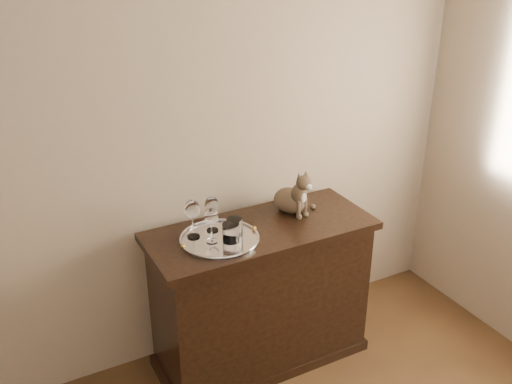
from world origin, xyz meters
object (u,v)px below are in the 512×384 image
wine_glass_b (212,214)px  tumbler_a (231,233)px  cat (291,189)px  tumbler_c (235,227)px  sideboard (261,295)px  wine_glass_d (211,225)px  tray (220,240)px  wine_glass_a (193,219)px

wine_glass_b → tumbler_a: bearing=-75.7°
cat → tumbler_c: bearing=-175.8°
tumbler_c → cat: (0.39, 0.11, 0.08)m
sideboard → cat: bearing=22.2°
sideboard → tumbler_a: (-0.21, -0.07, 0.48)m
tumbler_a → tumbler_c: size_ratio=1.05×
sideboard → wine_glass_d: (-0.29, -0.03, 0.52)m
wine_glass_d → tumbler_a: wine_glass_d is taller
tray → tumbler_a: size_ratio=4.21×
tumbler_c → tumbler_a: bearing=-131.0°
wine_glass_b → cat: cat is taller
sideboard → cat: 0.61m
tray → wine_glass_d: wine_glass_d is taller
sideboard → wine_glass_d: 0.60m
wine_glass_a → tumbler_a: 0.20m
sideboard → wine_glass_d: bearing=-174.7°
tray → tumbler_a: (0.04, -0.05, 0.05)m
cat → tumbler_a: bearing=-171.1°
sideboard → wine_glass_a: 0.64m
sideboard → wine_glass_a: (-0.35, 0.06, 0.53)m
sideboard → wine_glass_d: wine_glass_d is taller
sideboard → cat: cat is taller
wine_glass_a → cat: size_ratio=0.78×
tray → tumbler_a: bearing=-48.7°
sideboard → tumbler_a: size_ratio=12.64×
wine_glass_a → wine_glass_d: size_ratio=1.11×
wine_glass_b → cat: (0.47, 0.02, 0.03)m
wine_glass_b → wine_glass_d: (-0.05, -0.10, -0.00)m
wine_glass_b → tumbler_c: bearing=-48.3°
tumbler_a → cat: 0.47m
wine_glass_b → tumbler_c: wine_glass_b is taller
tray → wine_glass_a: size_ratio=1.97×
tumbler_a → wine_glass_d: bearing=153.9°
wine_glass_a → wine_glass_b: (0.11, 0.02, -0.01)m
wine_glass_b → tray: bearing=-92.5°
sideboard → wine_glass_d: size_ratio=6.53×
wine_glass_b → wine_glass_d: wine_glass_b is taller
wine_glass_b → tumbler_c: size_ratio=2.12×
tumbler_c → cat: cat is taller
wine_glass_b → tumbler_c: (0.08, -0.09, -0.05)m
wine_glass_a → wine_glass_d: 0.11m
cat → sideboard: bearing=-169.4°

